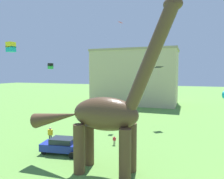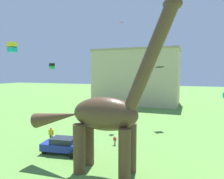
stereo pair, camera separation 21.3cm
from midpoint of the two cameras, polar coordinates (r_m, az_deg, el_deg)
name	(u,v)px [view 1 (the left image)]	position (r m, az deg, el deg)	size (l,w,h in m)	color
dinosaur_sculpture	(105,114)	(16.95, -2.39, -6.53)	(12.56, 2.66, 13.13)	#513823
parked_sedan_left	(63,145)	(22.36, -13.33, -14.33)	(4.41, 2.36, 1.55)	navy
person_vendor_side	(114,140)	(24.15, 0.38, -13.27)	(0.37, 0.16, 0.99)	#6B6056
person_watching_child	(50,133)	(25.73, -16.44, -11.21)	(0.67, 0.29, 1.79)	#2D3347
kite_near_low	(50,66)	(39.97, -16.31, 6.03)	(0.94, 0.94, 1.04)	black
kite_mid_left	(11,47)	(28.56, -25.68, 10.23)	(0.88, 0.88, 1.17)	yellow
kite_drifting	(159,67)	(32.77, 12.23, 5.88)	(1.47, 1.42, 1.45)	black
kite_mid_center	(120,22)	(34.82, 2.06, 17.53)	(0.60, 0.80, 0.99)	red
background_building_block	(135,77)	(54.74, 6.07, 3.40)	(21.05, 11.12, 13.72)	#CCB78E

